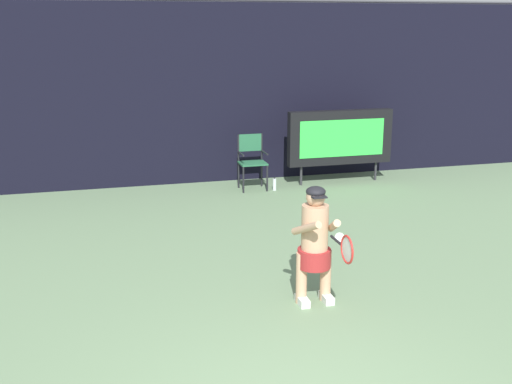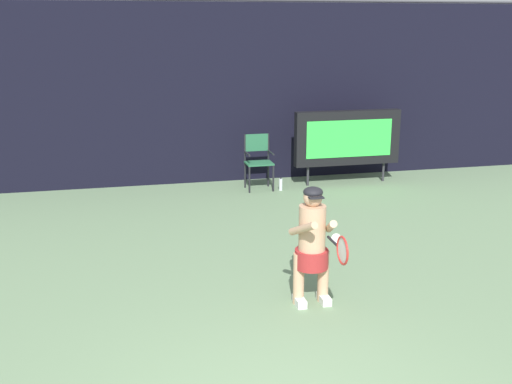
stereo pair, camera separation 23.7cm
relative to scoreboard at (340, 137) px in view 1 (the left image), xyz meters
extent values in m
cube|color=black|center=(-3.42, 0.82, 0.85)|extent=(18.00, 0.12, 3.60)
cube|color=black|center=(0.00, 0.00, 0.00)|extent=(2.20, 0.20, 1.10)
cube|color=#36D849|center=(0.00, -0.10, 0.00)|extent=(1.80, 0.01, 0.75)
cylinder|color=#2D2D33|center=(-0.83, 0.00, -0.75)|extent=(0.05, 0.05, 0.40)
cylinder|color=#2D2D33|center=(0.83, 0.00, -0.75)|extent=(0.05, 0.05, 0.40)
cylinder|color=black|center=(-2.10, -0.28, -0.69)|extent=(0.04, 0.04, 0.52)
cylinder|color=black|center=(-1.62, -0.28, -0.69)|extent=(0.04, 0.04, 0.52)
cylinder|color=black|center=(-2.10, 0.12, -0.69)|extent=(0.04, 0.04, 0.52)
cylinder|color=black|center=(-1.62, 0.12, -0.69)|extent=(0.04, 0.04, 0.52)
cube|color=#266140|center=(-1.86, -0.08, -0.41)|extent=(0.52, 0.44, 0.03)
cylinder|color=black|center=(-2.10, 0.12, -0.15)|extent=(0.04, 0.04, 0.56)
cylinder|color=black|center=(-1.62, 0.12, -0.15)|extent=(0.04, 0.04, 0.56)
cube|color=#266140|center=(-1.86, 0.12, -0.04)|extent=(0.48, 0.02, 0.34)
cylinder|color=black|center=(-2.10, -0.08, -0.21)|extent=(0.04, 0.44, 0.04)
cylinder|color=black|center=(-1.62, -0.08, -0.21)|extent=(0.04, 0.44, 0.04)
cylinder|color=silver|center=(-1.46, -0.25, -0.83)|extent=(0.07, 0.07, 0.24)
cylinder|color=black|center=(-1.46, -0.25, -0.69)|extent=(0.03, 0.03, 0.03)
cube|color=white|center=(-2.62, -5.28, -0.90)|extent=(0.11, 0.26, 0.09)
cube|color=white|center=(-2.32, -5.28, -0.90)|extent=(0.11, 0.26, 0.09)
cylinder|color=tan|center=(-2.62, -5.23, -0.64)|extent=(0.13, 0.13, 0.62)
cylinder|color=tan|center=(-2.32, -5.23, -0.64)|extent=(0.13, 0.13, 0.62)
cylinder|color=#A32829|center=(-2.47, -5.23, -0.40)|extent=(0.39, 0.39, 0.22)
cylinder|color=tan|center=(-2.47, -5.23, -0.04)|extent=(0.31, 0.31, 0.56)
sphere|color=tan|center=(-2.47, -5.23, 0.33)|extent=(0.22, 0.22, 0.22)
ellipsoid|color=black|center=(-2.47, -5.23, 0.39)|extent=(0.22, 0.22, 0.12)
cube|color=black|center=(-2.47, -5.33, 0.36)|extent=(0.17, 0.12, 0.02)
cylinder|color=tan|center=(-2.64, -5.39, 0.03)|extent=(0.21, 0.51, 0.29)
cylinder|color=tan|center=(-2.31, -5.39, 0.03)|extent=(0.21, 0.51, 0.29)
cylinder|color=white|center=(-2.29, -5.51, -0.07)|extent=(0.13, 0.11, 0.12)
cylinder|color=black|center=(-2.36, -5.59, -0.07)|extent=(0.03, 0.28, 0.03)
torus|color=red|center=(-2.36, -5.90, -0.07)|extent=(0.02, 0.31, 0.31)
ellipsoid|color=silver|center=(-2.36, -5.90, -0.07)|extent=(0.01, 0.26, 0.26)
camera|label=1|loc=(-4.86, -11.53, 2.21)|focal=43.30mm
camera|label=2|loc=(-4.62, -11.59, 2.21)|focal=43.30mm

